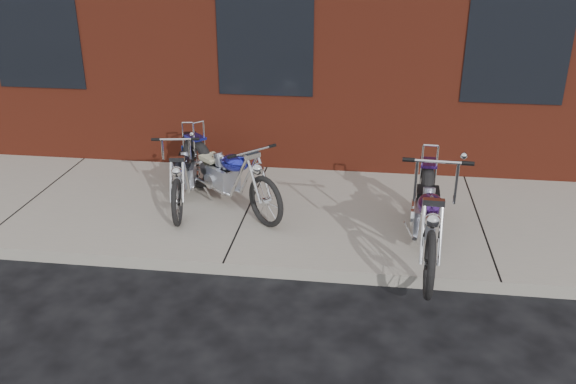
# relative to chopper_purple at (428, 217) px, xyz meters

# --- Properties ---
(ground) EXTENTS (120.00, 120.00, 0.00)m
(ground) POSITION_rel_chopper_purple_xyz_m (-2.24, -0.56, -0.59)
(ground) COLOR black
(ground) RESTS_ON ground
(sidewalk) EXTENTS (22.00, 3.00, 0.15)m
(sidewalk) POSITION_rel_chopper_purple_xyz_m (-2.24, 0.94, -0.51)
(sidewalk) COLOR #A19889
(sidewalk) RESTS_ON ground
(chopper_purple) EXTENTS (0.60, 2.44, 1.37)m
(chopper_purple) POSITION_rel_chopper_purple_xyz_m (0.00, 0.00, 0.00)
(chopper_purple) COLOR black
(chopper_purple) RESTS_ON sidewalk
(chopper_blue) EXTENTS (1.74, 1.64, 0.99)m
(chopper_blue) POSITION_rel_chopper_purple_xyz_m (-2.54, 1.02, -0.03)
(chopper_blue) COLOR black
(chopper_blue) RESTS_ON sidewalk
(chopper_third) EXTENTS (0.57, 2.08, 1.06)m
(chopper_third) POSITION_rel_chopper_purple_xyz_m (-3.14, 1.09, -0.06)
(chopper_third) COLOR black
(chopper_third) RESTS_ON sidewalk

